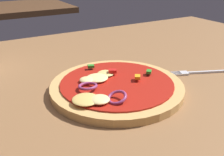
% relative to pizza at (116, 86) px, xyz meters
% --- Properties ---
extents(dining_table, '(1.43, 0.96, 0.03)m').
position_rel_pizza_xyz_m(dining_table, '(0.04, 0.03, -0.03)').
color(dining_table, brown).
rests_on(dining_table, ground).
extents(pizza, '(0.28, 0.28, 0.03)m').
position_rel_pizza_xyz_m(pizza, '(0.00, 0.00, 0.00)').
color(pizza, tan).
rests_on(pizza, dining_table).
extents(fork, '(0.17, 0.08, 0.01)m').
position_rel_pizza_xyz_m(fork, '(0.22, -0.02, -0.01)').
color(fork, silver).
rests_on(fork, dining_table).
extents(background_table, '(0.74, 0.50, 0.03)m').
position_rel_pizza_xyz_m(background_table, '(0.01, 1.31, -0.03)').
color(background_table, '#4C301C').
rests_on(background_table, ground).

